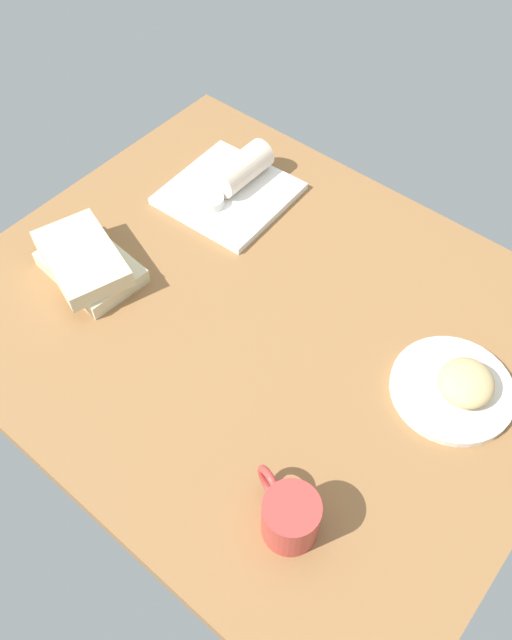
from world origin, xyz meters
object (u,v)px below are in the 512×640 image
Objects in this scene: sauce_cup at (211,201)px; breakfast_wrap at (242,168)px; scone_pastry at (466,383)px; square_plate at (229,194)px; coffee_mug at (289,515)px; round_plate at (452,389)px; book_stack at (86,263)px.

sauce_cup is 0.39× the size of breakfast_wrap.
sauce_cup is (62.51, -6.02, -0.99)cm from scone_pastry.
sauce_cup is (-0.01, 5.48, 1.89)cm from square_plate.
coffee_mug is (-53.85, 52.50, -0.38)cm from breakfast_wrap.
sauce_cup is (60.97, -6.58, 1.99)cm from round_plate.
book_stack is at bearing 77.46° from sauce_cup.
coffee_mug is at bearing 141.63° from sauce_cup.
scone_pastry is 0.43× the size of book_stack.
breakfast_wrap is at bearing -44.27° from coffee_mug.
coffee_mug reaches higher than round_plate.
scone_pastry is 0.77× the size of coffee_mug.
square_plate is at bearing -89.91° from sauce_cup.
round_plate is 62.16cm from square_plate.
round_plate is 1.51× the size of breakfast_wrap.
coffee_mug reaches higher than square_plate.
book_stack is 61.83cm from coffee_mug.
book_stack is (6.34, 28.49, 0.67)cm from sauce_cup.
round_plate is at bearing -101.19° from coffee_mug.
sauce_cup is 29.19cm from book_stack.
book_stack is 1.77× the size of coffee_mug.
scone_pastry is 1.83× the size of sauce_cup.
sauce_cup reaches higher than square_plate.
breakfast_wrap is at bearing -99.36° from book_stack.
sauce_cup is 0.42× the size of coffee_mug.
book_stack reaches higher than scone_pastry.
sauce_cup is at bearing -102.54° from book_stack.
round_plate is 0.93× the size of book_stack.
scone_pastry reaches higher than square_plate.
round_plate is 61.36cm from sauce_cup.
scone_pastry is 0.40× the size of square_plate.
square_plate is at bearing -11.18° from round_plate.
round_plate is at bearing 173.84° from sauce_cup.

